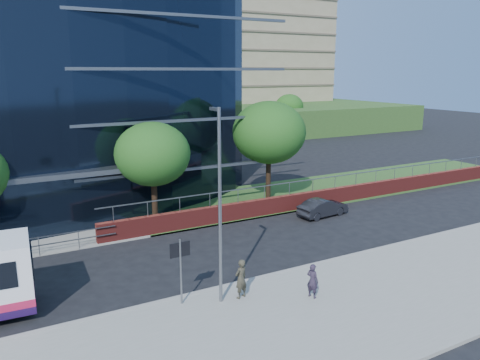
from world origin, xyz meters
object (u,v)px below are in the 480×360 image
tree_dist_f (289,106)px  pedestrian (313,281)px  street_sign (180,258)px  streetlight_east (220,202)px  tree_far_d (269,133)px  parked_car (323,208)px  tree_dist_e (200,109)px  pedestrian_b (241,279)px  tree_far_c (153,154)px

tree_dist_f → pedestrian: tree_dist_f is taller
street_sign → streetlight_east: (1.50, -0.59, 2.29)m
streetlight_east → tree_far_d: bearing=50.6°
tree_far_d → pedestrian: 15.78m
street_sign → parked_car: 14.75m
tree_far_d → tree_dist_e: size_ratio=1.14×
street_sign → pedestrian_b: bearing=-17.2°
streetlight_east → pedestrian_b: size_ratio=4.69×
tree_far_c → pedestrian: tree_far_c is taller
tree_far_c → tree_far_d: bearing=6.3°
tree_far_c → parked_car: tree_far_c is taller
parked_car → pedestrian_b: size_ratio=2.14×
tree_dist_e → parked_car: tree_dist_e is taller
tree_far_c → pedestrian: bearing=-78.7°
tree_dist_e → streetlight_east: size_ratio=0.81×
street_sign → tree_far_d: (11.50, 11.59, 3.04)m
tree_dist_e → pedestrian: (-14.46, -43.74, -3.64)m
parked_car → street_sign: bearing=112.1°
tree_far_d → tree_far_c: bearing=-173.7°
tree_dist_e → tree_dist_f: (16.00, 2.00, -0.33)m
tree_far_c → streetlight_east: bearing=-95.1°
streetlight_east → pedestrian_b: bearing=-9.7°
tree_far_c → tree_dist_f: size_ratio=1.08×
tree_dist_f → tree_far_d: bearing=-126.9°
streetlight_east → street_sign: bearing=158.6°
tree_far_d → pedestrian: bearing=-115.2°
tree_far_d → pedestrian_b: bearing=-126.5°
street_sign → tree_far_c: 11.14m
tree_far_d → tree_dist_f: 40.01m
streetlight_east → parked_car: streetlight_east is taller
tree_far_c → pedestrian_b: bearing=-90.6°
tree_dist_e → tree_dist_f: tree_dist_e is taller
streetlight_east → parked_car: size_ratio=2.19×
pedestrian → streetlight_east: bearing=46.8°
tree_far_d → pedestrian_b: (-9.12, -12.33, -4.18)m
tree_dist_f → pedestrian: size_ratio=4.05×
tree_dist_e → pedestrian_b: size_ratio=3.82×
pedestrian → tree_dist_f: bearing=-53.0°
pedestrian_b → street_sign: bearing=-34.6°
parked_car → pedestrian: bearing=132.9°
tree_dist_e → street_sign: bearing=-115.1°
pedestrian → pedestrian_b: pedestrian_b is taller
tree_far_c → tree_dist_e: (17.00, 31.00, 0.00)m
streetlight_east → parked_car: (11.40, 7.56, -3.84)m
tree_dist_e → parked_car: 35.46m
tree_far_c → pedestrian_b: tree_far_c is taller
tree_far_d → pedestrian_b: tree_far_d is taller
tree_dist_f → pedestrian: (-30.46, -45.74, -3.31)m
street_sign → tree_far_c: bearing=76.7°
tree_dist_e → pedestrian: 46.21m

